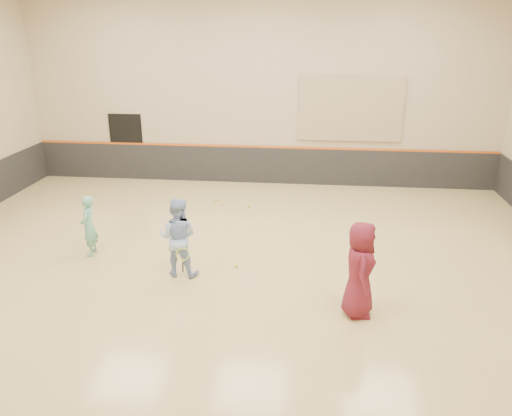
# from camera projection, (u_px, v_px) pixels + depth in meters

# --- Properties ---
(room) EXTENTS (15.04, 12.04, 6.22)m
(room) POSITION_uv_depth(u_px,v_px,m) (233.00, 228.00, 10.74)
(room) COLOR tan
(room) RESTS_ON ground
(wainscot_back) EXTENTS (14.90, 0.04, 1.20)m
(wainscot_back) POSITION_uv_depth(u_px,v_px,m) (261.00, 165.00, 16.38)
(wainscot_back) COLOR #232326
(wainscot_back) RESTS_ON floor
(accent_stripe) EXTENTS (14.90, 0.03, 0.06)m
(accent_stripe) POSITION_uv_depth(u_px,v_px,m) (261.00, 147.00, 16.16)
(accent_stripe) COLOR #D85914
(accent_stripe) RESTS_ON wall_back
(acoustic_panel) EXTENTS (3.20, 0.08, 2.00)m
(acoustic_panel) POSITION_uv_depth(u_px,v_px,m) (351.00, 109.00, 15.43)
(acoustic_panel) COLOR tan
(acoustic_panel) RESTS_ON wall_back
(doorway) EXTENTS (1.10, 0.05, 2.20)m
(doorway) POSITION_uv_depth(u_px,v_px,m) (127.00, 147.00, 16.67)
(doorway) COLOR black
(doorway) RESTS_ON floor
(girl) EXTENTS (0.40, 0.55, 1.40)m
(girl) POSITION_uv_depth(u_px,v_px,m) (89.00, 226.00, 11.17)
(girl) COLOR #6BBAA8
(girl) RESTS_ON floor
(instructor) EXTENTS (0.86, 0.70, 1.68)m
(instructor) POSITION_uv_depth(u_px,v_px,m) (178.00, 237.00, 10.22)
(instructor) COLOR #98B7EB
(instructor) RESTS_ON floor
(young_man) EXTENTS (0.59, 0.88, 1.77)m
(young_man) POSITION_uv_depth(u_px,v_px,m) (360.00, 269.00, 8.77)
(young_man) COLOR maroon
(young_man) RESTS_ON floor
(held_racket) EXTENTS (0.41, 0.41, 0.48)m
(held_racket) POSITION_uv_depth(u_px,v_px,m) (183.00, 254.00, 9.94)
(held_racket) COLOR #BED62F
(held_racket) RESTS_ON instructor
(spare_racket) EXTENTS (0.61, 0.61, 0.09)m
(spare_racket) POSITION_uv_depth(u_px,v_px,m) (218.00, 201.00, 14.71)
(spare_racket) COLOR gold
(spare_racket) RESTS_ON floor
(ball_under_racket) EXTENTS (0.07, 0.07, 0.07)m
(ball_under_racket) POSITION_uv_depth(u_px,v_px,m) (236.00, 266.00, 10.76)
(ball_under_racket) COLOR yellow
(ball_under_racket) RESTS_ON floor
(ball_in_hand) EXTENTS (0.07, 0.07, 0.07)m
(ball_in_hand) POSITION_uv_depth(u_px,v_px,m) (370.00, 257.00, 8.61)
(ball_in_hand) COLOR #BECD2F
(ball_in_hand) RESTS_ON young_man
(ball_beside_spare) EXTENTS (0.07, 0.07, 0.07)m
(ball_beside_spare) POSITION_uv_depth(u_px,v_px,m) (249.00, 206.00, 14.34)
(ball_beside_spare) COLOR #CBD732
(ball_beside_spare) RESTS_ON floor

